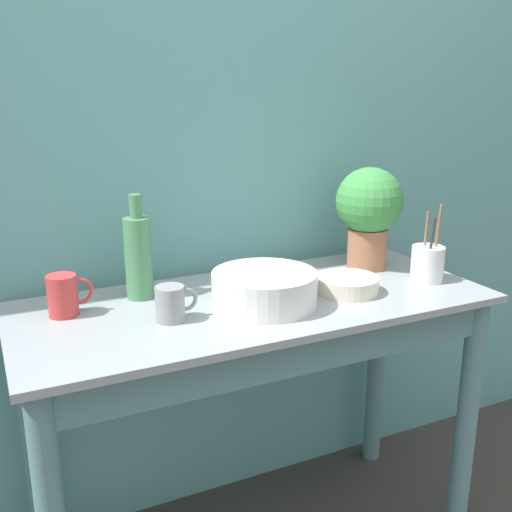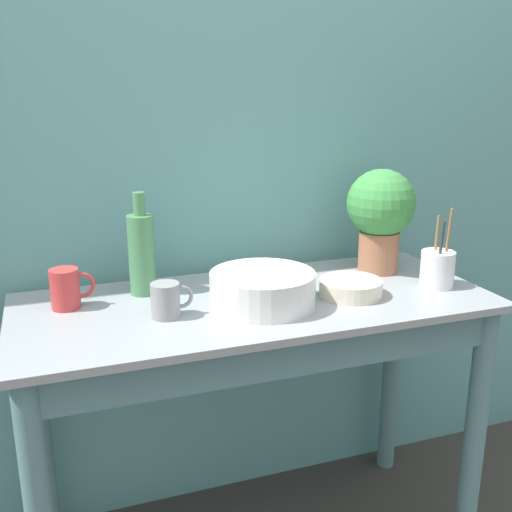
{
  "view_description": "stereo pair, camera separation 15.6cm",
  "coord_description": "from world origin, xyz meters",
  "px_view_note": "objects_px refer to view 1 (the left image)",
  "views": [
    {
      "loc": [
        -0.65,
        -1.09,
        1.34
      ],
      "look_at": [
        0.0,
        0.27,
        0.91
      ],
      "focal_mm": 42.0,
      "sensor_mm": 36.0,
      "label": 1
    },
    {
      "loc": [
        -0.5,
        -1.15,
        1.34
      ],
      "look_at": [
        0.0,
        0.27,
        0.91
      ],
      "focal_mm": 42.0,
      "sensor_mm": 36.0,
      "label": 2
    }
  ],
  "objects_px": {
    "bowl_wash_large": "(264,289)",
    "bottle_tall": "(138,256)",
    "potted_plant": "(369,209)",
    "bowl_small_cream": "(348,284)",
    "mug_red": "(64,295)",
    "utensil_cup": "(428,263)",
    "mug_grey": "(171,303)"
  },
  "relations": [
    {
      "from": "mug_grey",
      "to": "utensil_cup",
      "type": "relative_size",
      "value": 0.46
    },
    {
      "from": "bowl_wash_large",
      "to": "bottle_tall",
      "type": "height_order",
      "value": "bottle_tall"
    },
    {
      "from": "mug_red",
      "to": "mug_grey",
      "type": "bearing_deg",
      "value": -32.69
    },
    {
      "from": "potted_plant",
      "to": "mug_grey",
      "type": "xyz_separation_m",
      "value": [
        -0.68,
        -0.16,
        -0.14
      ]
    },
    {
      "from": "bowl_wash_large",
      "to": "mug_grey",
      "type": "xyz_separation_m",
      "value": [
        -0.25,
        0.0,
        -0.0
      ]
    },
    {
      "from": "potted_plant",
      "to": "bowl_small_cream",
      "type": "bearing_deg",
      "value": -137.22
    },
    {
      "from": "mug_grey",
      "to": "bowl_small_cream",
      "type": "height_order",
      "value": "mug_grey"
    },
    {
      "from": "mug_grey",
      "to": "bottle_tall",
      "type": "bearing_deg",
      "value": 97.63
    },
    {
      "from": "mug_red",
      "to": "bowl_small_cream",
      "type": "bearing_deg",
      "value": -12.28
    },
    {
      "from": "bowl_wash_large",
      "to": "mug_red",
      "type": "xyz_separation_m",
      "value": [
        -0.48,
        0.15,
        0.01
      ]
    },
    {
      "from": "bowl_wash_large",
      "to": "mug_red",
      "type": "height_order",
      "value": "mug_red"
    },
    {
      "from": "bowl_wash_large",
      "to": "bowl_small_cream",
      "type": "bearing_deg",
      "value": -1.92
    },
    {
      "from": "bowl_wash_large",
      "to": "mug_grey",
      "type": "distance_m",
      "value": 0.25
    },
    {
      "from": "bowl_wash_large",
      "to": "bottle_tall",
      "type": "xyz_separation_m",
      "value": [
        -0.27,
        0.2,
        0.07
      ]
    },
    {
      "from": "mug_grey",
      "to": "mug_red",
      "type": "bearing_deg",
      "value": 147.31
    },
    {
      "from": "potted_plant",
      "to": "utensil_cup",
      "type": "relative_size",
      "value": 1.38
    },
    {
      "from": "bowl_wash_large",
      "to": "mug_grey",
      "type": "relative_size",
      "value": 2.58
    },
    {
      "from": "bottle_tall",
      "to": "bowl_small_cream",
      "type": "xyz_separation_m",
      "value": [
        0.53,
        -0.21,
        -0.09
      ]
    },
    {
      "from": "bowl_small_cream",
      "to": "utensil_cup",
      "type": "height_order",
      "value": "utensil_cup"
    },
    {
      "from": "bottle_tall",
      "to": "utensil_cup",
      "type": "height_order",
      "value": "bottle_tall"
    },
    {
      "from": "mug_grey",
      "to": "utensil_cup",
      "type": "height_order",
      "value": "utensil_cup"
    },
    {
      "from": "potted_plant",
      "to": "bowl_small_cream",
      "type": "relative_size",
      "value": 1.84
    },
    {
      "from": "potted_plant",
      "to": "bowl_wash_large",
      "type": "distance_m",
      "value": 0.49
    },
    {
      "from": "potted_plant",
      "to": "bowl_small_cream",
      "type": "height_order",
      "value": "potted_plant"
    },
    {
      "from": "potted_plant",
      "to": "mug_red",
      "type": "relative_size",
      "value": 2.79
    },
    {
      "from": "mug_red",
      "to": "utensil_cup",
      "type": "distance_m",
      "value": 1.01
    },
    {
      "from": "bottle_tall",
      "to": "mug_red",
      "type": "bearing_deg",
      "value": -166.83
    },
    {
      "from": "bowl_wash_large",
      "to": "mug_red",
      "type": "relative_size",
      "value": 2.43
    },
    {
      "from": "potted_plant",
      "to": "bowl_wash_large",
      "type": "bearing_deg",
      "value": -159.71
    },
    {
      "from": "mug_red",
      "to": "bottle_tall",
      "type": "bearing_deg",
      "value": 13.17
    },
    {
      "from": "bowl_small_cream",
      "to": "bowl_wash_large",
      "type": "bearing_deg",
      "value": 178.08
    },
    {
      "from": "potted_plant",
      "to": "utensil_cup",
      "type": "xyz_separation_m",
      "value": [
        0.08,
        -0.18,
        -0.13
      ]
    }
  ]
}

